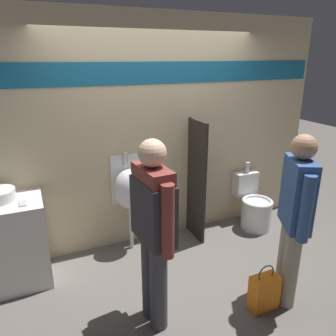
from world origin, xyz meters
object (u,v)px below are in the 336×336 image
(cell_phone, at_px, (23,203))
(person_in_vest, at_px, (153,223))
(person_with_lanyard, at_px, (295,215))
(toilet, at_px, (254,207))
(shopping_bag, at_px, (264,292))
(urinal_near_counter, at_px, (129,189))

(cell_phone, relative_size, person_in_vest, 0.08)
(cell_phone, height_order, person_with_lanyard, person_with_lanyard)
(toilet, xyz_separation_m, shopping_bag, (-0.88, -1.31, -0.11))
(urinal_near_counter, height_order, person_with_lanyard, person_with_lanyard)
(person_in_vest, bearing_deg, cell_phone, 39.97)
(urinal_near_counter, xyz_separation_m, toilet, (1.69, -0.17, -0.49))
(person_in_vest, xyz_separation_m, person_with_lanyard, (1.24, -0.25, -0.06))
(toilet, relative_size, person_with_lanyard, 0.53)
(cell_phone, bearing_deg, urinal_near_counter, 12.51)
(toilet, distance_m, shopping_bag, 1.58)
(toilet, height_order, shopping_bag, toilet)
(urinal_near_counter, xyz_separation_m, person_with_lanyard, (1.07, -1.46, 0.13))
(person_with_lanyard, xyz_separation_m, shopping_bag, (-0.26, -0.02, -0.72))
(toilet, bearing_deg, urinal_near_counter, 174.39)
(urinal_near_counter, height_order, person_in_vest, person_in_vest)
(toilet, distance_m, person_in_vest, 2.23)
(cell_phone, distance_m, toilet, 2.88)
(cell_phone, relative_size, urinal_near_counter, 0.12)
(cell_phone, relative_size, person_with_lanyard, 0.09)
(urinal_near_counter, distance_m, person_with_lanyard, 1.81)
(person_with_lanyard, height_order, shopping_bag, person_with_lanyard)
(urinal_near_counter, xyz_separation_m, shopping_bag, (0.81, -1.47, -0.60))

